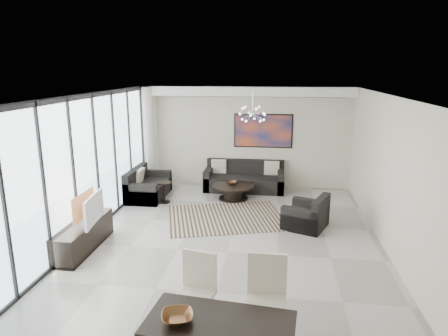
% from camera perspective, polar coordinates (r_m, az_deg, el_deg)
% --- Properties ---
extents(room_shell, '(6.00, 9.00, 2.90)m').
position_cam_1_polar(room_shell, '(7.19, 4.10, -1.66)').
color(room_shell, '#A8A39B').
rests_on(room_shell, ground).
extents(window_wall, '(0.37, 8.95, 2.90)m').
position_cam_1_polar(window_wall, '(8.07, -20.13, -0.63)').
color(window_wall, silver).
rests_on(window_wall, floor).
extents(soffit, '(5.98, 0.40, 0.26)m').
position_cam_1_polar(soffit, '(11.26, 3.14, 10.88)').
color(soffit, white).
rests_on(soffit, room_shell).
extents(painting, '(1.68, 0.04, 0.98)m').
position_cam_1_polar(painting, '(11.52, 5.62, 5.30)').
color(painting, '#C94D1C').
rests_on(painting, room_shell).
extents(chandelier, '(0.66, 0.66, 0.71)m').
position_cam_1_polar(chandelier, '(9.48, 4.11, 7.72)').
color(chandelier, silver).
rests_on(chandelier, room_shell).
extents(rug, '(3.08, 2.66, 0.01)m').
position_cam_1_polar(rug, '(9.40, 0.25, -7.06)').
color(rug, black).
rests_on(rug, floor).
extents(coffee_table, '(1.11, 1.11, 0.39)m').
position_cam_1_polar(coffee_table, '(10.63, 1.32, -3.30)').
color(coffee_table, black).
rests_on(coffee_table, floor).
extents(bowl_coffee, '(0.27, 0.27, 0.08)m').
position_cam_1_polar(bowl_coffee, '(10.65, 1.23, -2.11)').
color(bowl_coffee, brown).
rests_on(bowl_coffee, coffee_table).
extents(sofa_main, '(2.24, 0.92, 0.82)m').
position_cam_1_polar(sofa_main, '(11.44, 2.93, -1.75)').
color(sofa_main, black).
rests_on(sofa_main, floor).
extents(loveseat, '(0.88, 1.57, 0.78)m').
position_cam_1_polar(loveseat, '(10.97, -10.94, -2.75)').
color(loveseat, black).
rests_on(loveseat, floor).
extents(armchair, '(1.10, 1.12, 0.73)m').
position_cam_1_polar(armchair, '(8.94, 11.77, -6.81)').
color(armchair, black).
rests_on(armchair, floor).
extents(side_table, '(0.40, 0.40, 0.55)m').
position_cam_1_polar(side_table, '(10.42, -8.55, -2.96)').
color(side_table, black).
rests_on(side_table, floor).
extents(tv_console, '(0.49, 1.73, 0.54)m').
position_cam_1_polar(tv_console, '(8.21, -19.51, -9.13)').
color(tv_console, black).
rests_on(tv_console, floor).
extents(television, '(0.23, 0.96, 0.55)m').
position_cam_1_polar(television, '(7.97, -18.75, -5.59)').
color(television, gray).
rests_on(television, tv_console).
extents(dining_table, '(1.72, 1.00, 0.69)m').
position_cam_1_polar(dining_table, '(4.76, -0.64, -21.96)').
color(dining_table, black).
rests_on(dining_table, floor).
extents(dining_chair_nw, '(0.57, 0.57, 1.04)m').
position_cam_1_polar(dining_chair_nw, '(5.53, -3.93, -16.34)').
color(dining_chair_nw, beige).
rests_on(dining_chair_nw, floor).
extents(dining_chair_ne, '(0.51, 0.51, 1.10)m').
position_cam_1_polar(dining_chair_ne, '(5.36, 6.10, -17.03)').
color(dining_chair_ne, beige).
rests_on(dining_chair_ne, floor).
extents(bowl_dining, '(0.43, 0.43, 0.09)m').
position_cam_1_polar(bowl_dining, '(4.73, -6.67, -20.38)').
color(bowl_dining, brown).
rests_on(bowl_dining, dining_table).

